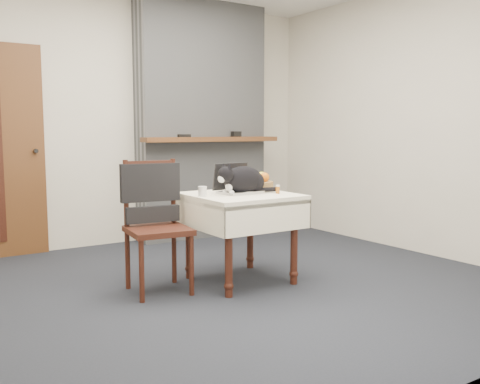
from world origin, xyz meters
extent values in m
plane|color=black|center=(0.00, 0.00, 0.00)|extent=(4.50, 4.50, 0.00)
cube|color=beige|center=(0.00, 2.00, 1.30)|extent=(4.50, 0.02, 2.60)
cube|color=beige|center=(2.25, 0.00, 1.30)|extent=(0.02, 4.00, 2.60)
cylinder|color=black|center=(-0.88, 1.93, 1.00)|extent=(0.04, 0.06, 0.04)
cube|color=gray|center=(0.90, 1.85, 1.30)|extent=(1.50, 0.30, 2.60)
cube|color=brown|center=(0.90, 1.61, 1.10)|extent=(1.62, 0.18, 0.05)
cube|color=black|center=(0.55, 1.61, 1.14)|extent=(0.14, 0.04, 0.03)
cube|color=black|center=(1.20, 1.61, 1.16)|extent=(0.10, 0.07, 0.06)
cylinder|color=#3C1A10|center=(-0.08, -0.26, 0.32)|extent=(0.06, 0.06, 0.64)
sphere|color=#3C1A10|center=(-0.08, -0.26, 0.08)|extent=(0.07, 0.07, 0.07)
cylinder|color=#3C1A10|center=(0.52, -0.26, 0.32)|extent=(0.06, 0.06, 0.64)
sphere|color=#3C1A10|center=(0.52, -0.26, 0.08)|extent=(0.07, 0.07, 0.07)
cylinder|color=#3C1A10|center=(-0.08, 0.34, 0.32)|extent=(0.06, 0.06, 0.64)
sphere|color=#3C1A10|center=(-0.08, 0.34, 0.08)|extent=(0.07, 0.07, 0.07)
cylinder|color=#3C1A10|center=(0.52, 0.34, 0.32)|extent=(0.06, 0.06, 0.64)
sphere|color=#3C1A10|center=(0.52, 0.34, 0.08)|extent=(0.07, 0.07, 0.07)
cube|color=white|center=(0.22, 0.04, 0.67)|extent=(0.78, 0.78, 0.06)
cube|color=white|center=(0.22, -0.34, 0.56)|extent=(0.78, 0.01, 0.22)
cube|color=white|center=(0.22, 0.43, 0.56)|extent=(0.78, 0.01, 0.22)
cube|color=white|center=(-0.16, 0.04, 0.56)|extent=(0.01, 0.78, 0.22)
cube|color=white|center=(0.61, 0.04, 0.56)|extent=(0.01, 0.78, 0.22)
cube|color=#B7B7BC|center=(0.23, 0.07, 0.71)|extent=(0.33, 0.25, 0.02)
cube|color=black|center=(0.23, 0.07, 0.72)|extent=(0.28, 0.17, 0.00)
cube|color=black|center=(0.22, 0.20, 0.83)|extent=(0.32, 0.08, 0.22)
cube|color=#9FBEE8|center=(0.22, 0.20, 0.83)|extent=(0.29, 0.07, 0.19)
ellipsoid|color=black|center=(0.24, 0.04, 0.81)|extent=(0.36, 0.23, 0.22)
ellipsoid|color=black|center=(0.34, 0.05, 0.79)|extent=(0.19, 0.21, 0.17)
sphere|color=black|center=(0.07, 0.03, 0.86)|extent=(0.13, 0.13, 0.12)
ellipsoid|color=white|center=(0.03, 0.02, 0.83)|extent=(0.06, 0.07, 0.06)
ellipsoid|color=white|center=(0.10, 0.03, 0.77)|extent=(0.06, 0.08, 0.09)
cone|color=black|center=(0.09, -0.01, 0.92)|extent=(0.05, 0.05, 0.05)
cone|color=black|center=(0.08, 0.06, 0.92)|extent=(0.05, 0.05, 0.05)
cylinder|color=black|center=(0.42, -0.01, 0.73)|extent=(0.19, 0.08, 0.04)
sphere|color=white|center=(0.10, -0.01, 0.72)|extent=(0.04, 0.04, 0.04)
sphere|color=white|center=(0.10, 0.07, 0.72)|extent=(0.04, 0.04, 0.04)
cylinder|color=silver|center=(-0.11, 0.06, 0.74)|extent=(0.07, 0.07, 0.08)
cylinder|color=#AE5B15|center=(0.47, -0.11, 0.73)|extent=(0.03, 0.03, 0.06)
cylinder|color=silver|center=(0.47, -0.11, 0.76)|extent=(0.03, 0.03, 0.01)
cylinder|color=olive|center=(0.47, 0.17, 0.74)|extent=(0.26, 0.26, 0.07)
sphere|color=orange|center=(0.42, 0.14, 0.81)|extent=(0.08, 0.08, 0.08)
sphere|color=orange|center=(0.51, 0.13, 0.81)|extent=(0.08, 0.08, 0.08)
sphere|color=orange|center=(0.47, 0.22, 0.81)|extent=(0.08, 0.08, 0.08)
sphere|color=yellow|center=(0.53, 0.20, 0.81)|extent=(0.08, 0.08, 0.08)
sphere|color=orange|center=(0.43, 0.21, 0.81)|extent=(0.08, 0.08, 0.08)
cube|color=black|center=(0.40, 0.13, 0.70)|extent=(0.13, 0.03, 0.01)
cube|color=#3C1A10|center=(-0.44, 0.14, 0.46)|extent=(0.48, 0.48, 0.04)
cylinder|color=#3C1A10|center=(-0.65, -0.03, 0.23)|extent=(0.04, 0.04, 0.46)
cylinder|color=#3C1A10|center=(-0.28, -0.07, 0.23)|extent=(0.04, 0.04, 0.46)
cylinder|color=#3C1A10|center=(-0.60, 0.34, 0.23)|extent=(0.04, 0.04, 0.46)
cylinder|color=#3C1A10|center=(-0.24, 0.30, 0.23)|extent=(0.04, 0.04, 0.46)
cylinder|color=#3C1A10|center=(-0.60, 0.34, 0.72)|extent=(0.04, 0.04, 0.51)
cylinder|color=#3C1A10|center=(-0.24, 0.30, 0.72)|extent=(0.04, 0.04, 0.51)
cube|color=#3C1A10|center=(-0.42, 0.32, 0.82)|extent=(0.37, 0.07, 0.29)
cube|color=black|center=(-0.42, 0.31, 0.80)|extent=(0.46, 0.11, 0.29)
camera|label=1|loc=(-2.07, -3.41, 1.19)|focal=40.00mm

